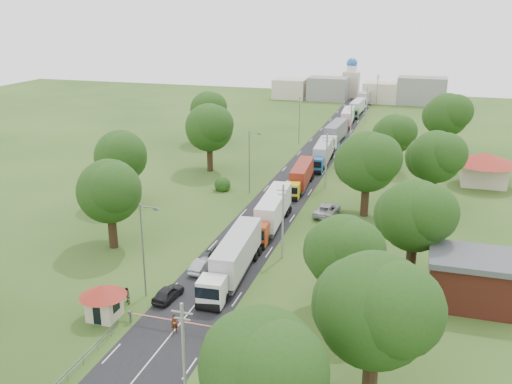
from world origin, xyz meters
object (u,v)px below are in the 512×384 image
at_px(guard_booth, 103,298).
at_px(info_sign, 338,150).
at_px(pedestrian_near, 175,324).
at_px(truck_0, 234,258).
at_px(car_lane_mid, 202,265).
at_px(boom_barrier, 161,319).
at_px(car_lane_front, 168,293).

xyz_separation_m(guard_booth, info_sign, (12.40, 60.00, 0.84)).
bearing_deg(info_sign, pedestrian_near, -94.72).
bearing_deg(truck_0, info_sign, 85.85).
bearing_deg(car_lane_mid, boom_barrier, 98.86).
distance_m(guard_booth, truck_0, 14.70).
relative_size(truck_0, pedestrian_near, 8.92).
xyz_separation_m(boom_barrier, car_lane_front, (-1.64, 5.00, -0.18)).
bearing_deg(truck_0, car_lane_mid, 175.51).
distance_m(car_lane_front, car_lane_mid, 7.05).
relative_size(car_lane_front, car_lane_mid, 0.99).
xyz_separation_m(truck_0, car_lane_front, (-4.70, -6.70, -1.56)).
distance_m(guard_booth, car_lane_front, 6.69).
bearing_deg(car_lane_mid, info_sign, -93.55).
height_order(boom_barrier, truck_0, truck_0).
xyz_separation_m(boom_barrier, guard_booth, (-5.84, -0.00, 1.27)).
relative_size(guard_booth, pedestrian_near, 2.52).
relative_size(boom_barrier, guard_booth, 2.10).
bearing_deg(car_lane_front, boom_barrier, 114.23).
height_order(info_sign, car_lane_mid, info_sign).
bearing_deg(car_lane_front, car_lane_mid, -90.98).
height_order(info_sign, pedestrian_near, info_sign).
xyz_separation_m(info_sign, car_lane_front, (-8.20, -55.00, -2.29)).
bearing_deg(car_lane_front, guard_booth, 56.03).
bearing_deg(guard_booth, info_sign, 78.32).
relative_size(boom_barrier, truck_0, 0.59).
distance_m(info_sign, truck_0, 48.43).
bearing_deg(guard_booth, boom_barrier, 0.01).
relative_size(boom_barrier, pedestrian_near, 5.29).
bearing_deg(pedestrian_near, guard_booth, 153.41).
bearing_deg(car_lane_front, info_sign, -92.43).
height_order(boom_barrier, pedestrian_near, pedestrian_near).
distance_m(truck_0, pedestrian_near, 12.27).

